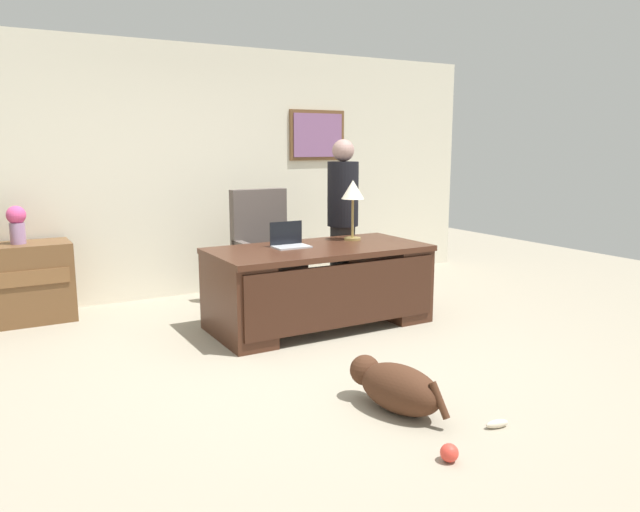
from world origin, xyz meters
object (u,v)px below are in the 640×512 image
at_px(desk, 320,283).
at_px(armchair, 265,255).
at_px(laptop, 289,241).
at_px(dog_toy_ball, 449,453).
at_px(person_standing, 343,220).
at_px(vase_with_flowers, 17,223).
at_px(dog_lying, 396,386).
at_px(desk_lamp, 353,193).
at_px(dog_toy_bone, 497,424).

relative_size(desk, armchair, 1.65).
height_order(laptop, dog_toy_ball, laptop).
xyz_separation_m(armchair, laptop, (-0.13, -0.79, 0.27)).
bearing_deg(laptop, armchair, 80.82).
xyz_separation_m(laptop, dog_toy_ball, (-0.39, -2.62, -0.74)).
bearing_deg(person_standing, vase_with_flowers, 164.04).
relative_size(desk, person_standing, 1.15).
distance_m(desk, dog_toy_ball, 2.56).
xyz_separation_m(dog_lying, desk_lamp, (0.97, 2.02, 1.03)).
xyz_separation_m(desk_lamp, dog_toy_bone, (-0.60, -2.52, -1.16)).
relative_size(dog_lying, vase_with_flowers, 2.15).
xyz_separation_m(dog_toy_ball, dog_toy_bone, (0.51, 0.16, -0.02)).
distance_m(laptop, desk_lamp, 0.82).
relative_size(laptop, dog_toy_ball, 3.26).
height_order(dog_lying, vase_with_flowers, vase_with_flowers).
height_order(laptop, desk_lamp, desk_lamp).
bearing_deg(dog_toy_ball, armchair, 81.36).
bearing_deg(dog_toy_bone, desk, 87.02).
xyz_separation_m(armchair, desk_lamp, (0.59, -0.74, 0.67)).
xyz_separation_m(armchair, dog_toy_ball, (-0.52, -3.41, -0.47)).
height_order(desk, armchair, armchair).
xyz_separation_m(desk, dog_toy_ball, (-0.63, -2.46, -0.35)).
distance_m(armchair, person_standing, 0.88).
relative_size(person_standing, vase_with_flowers, 4.84).
bearing_deg(dog_lying, desk, 74.78).
height_order(person_standing, dog_toy_bone, person_standing).
distance_m(dog_lying, vase_with_flowers, 3.86).
xyz_separation_m(person_standing, laptop, (-0.87, -0.48, -0.09)).
bearing_deg(desk_lamp, dog_toy_ball, -112.50).
height_order(armchair, laptop, armchair).
relative_size(laptop, vase_with_flowers, 0.91).
height_order(armchair, dog_toy_ball, armchair).
relative_size(dog_toy_ball, dog_toy_bone, 0.65).
distance_m(person_standing, desk_lamp, 0.54).
xyz_separation_m(dog_lying, dog_toy_ball, (-0.13, -0.65, -0.11)).
xyz_separation_m(laptop, desk_lamp, (0.72, 0.06, 0.39)).
distance_m(person_standing, dog_toy_bone, 3.15).
height_order(person_standing, dog_toy_ball, person_standing).
height_order(desk, dog_toy_bone, desk).
xyz_separation_m(desk, dog_toy_bone, (-0.12, -2.30, -0.38)).
height_order(laptop, dog_toy_bone, laptop).
distance_m(armchair, dog_toy_ball, 3.48).
bearing_deg(vase_with_flowers, desk_lamp, -24.19).
bearing_deg(desk_lamp, armchair, 128.68).
bearing_deg(dog_toy_bone, dog_toy_ball, -162.89).
xyz_separation_m(dog_lying, vase_with_flowers, (-1.86, 3.29, 0.78)).
height_order(dog_lying, dog_toy_bone, dog_lying).
bearing_deg(desk_lamp, dog_toy_bone, -103.43).
height_order(desk_lamp, dog_toy_ball, desk_lamp).
distance_m(dog_lying, laptop, 2.08).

